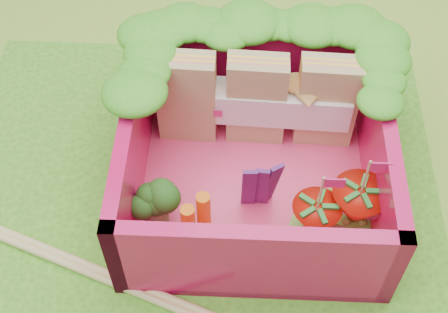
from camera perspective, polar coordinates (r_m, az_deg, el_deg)
ground at (r=3.27m, az=-2.93°, el=-5.88°), size 14.00×14.00×0.00m
placemat at (r=3.26m, az=-2.94°, el=-5.75°), size 2.60×2.60×0.03m
bento_floor at (r=3.34m, az=2.70°, el=-2.45°), size 1.30×1.30×0.05m
bento_box at (r=3.14m, az=2.87°, el=0.18°), size 1.30×1.30×0.55m
lettuce_ruffle at (r=3.22m, az=3.21°, el=10.61°), size 1.43×0.77×0.11m
sandwich_stack at (r=3.32m, az=3.08°, el=5.19°), size 1.06×0.21×0.55m
broccoli at (r=3.04m, az=-6.40°, el=-4.00°), size 0.31×0.31×0.26m
carrot_sticks at (r=3.03m, az=-2.58°, el=-5.67°), size 0.14×0.15×0.27m
purple_wedges at (r=3.06m, az=3.36°, el=-2.73°), size 0.18×0.07×0.38m
strawberry_left at (r=3.06m, az=8.31°, el=-5.76°), size 0.24×0.24×0.48m
strawberry_right at (r=3.11m, az=12.02°, el=-4.56°), size 0.28×0.28×0.52m
snap_peas at (r=3.20m, az=9.80°, el=-5.57°), size 0.57×0.59×0.05m
chopsticks at (r=3.35m, az=-19.31°, el=-6.83°), size 2.30×0.90×0.04m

